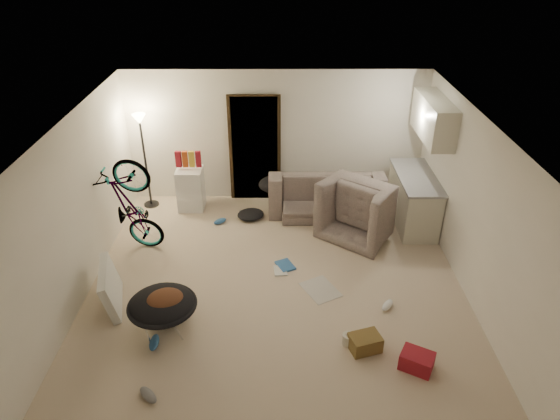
{
  "coord_description": "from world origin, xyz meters",
  "views": [
    {
      "loc": [
        0.03,
        -5.74,
        4.66
      ],
      "look_at": [
        0.06,
        0.6,
        1.05
      ],
      "focal_mm": 32.0,
      "sensor_mm": 36.0,
      "label": 1
    }
  ],
  "objects_px": {
    "drink_case_a": "(365,343)",
    "armchair": "(366,210)",
    "tv_box": "(111,287)",
    "floor_lamp": "(142,141)",
    "juicer": "(348,339)",
    "drink_case_b": "(417,361)",
    "kitchen_counter": "(413,200)",
    "bicycle": "(134,226)",
    "saucer_chair": "(163,310)",
    "mini_fridge": "(191,189)",
    "sofa": "(325,195)"
  },
  "relations": [
    {
      "from": "drink_case_a",
      "to": "armchair",
      "type": "bearing_deg",
      "value": 64.12
    },
    {
      "from": "armchair",
      "to": "drink_case_a",
      "type": "distance_m",
      "value": 2.92
    },
    {
      "from": "tv_box",
      "to": "drink_case_a",
      "type": "bearing_deg",
      "value": -28.99
    },
    {
      "from": "floor_lamp",
      "to": "juicer",
      "type": "bearing_deg",
      "value": -47.97
    },
    {
      "from": "drink_case_b",
      "to": "tv_box",
      "type": "bearing_deg",
      "value": -167.87
    },
    {
      "from": "kitchen_counter",
      "to": "tv_box",
      "type": "distance_m",
      "value": 5.24
    },
    {
      "from": "bicycle",
      "to": "saucer_chair",
      "type": "relative_size",
      "value": 1.95
    },
    {
      "from": "armchair",
      "to": "saucer_chair",
      "type": "bearing_deg",
      "value": 77.87
    },
    {
      "from": "mini_fridge",
      "to": "tv_box",
      "type": "height_order",
      "value": "mini_fridge"
    },
    {
      "from": "drink_case_b",
      "to": "sofa",
      "type": "bearing_deg",
      "value": 130.2
    },
    {
      "from": "juicer",
      "to": "bicycle",
      "type": "bearing_deg",
      "value": 146.14
    },
    {
      "from": "drink_case_b",
      "to": "juicer",
      "type": "relative_size",
      "value": 1.73
    },
    {
      "from": "kitchen_counter",
      "to": "sofa",
      "type": "bearing_deg",
      "value": 163.53
    },
    {
      "from": "armchair",
      "to": "bicycle",
      "type": "height_order",
      "value": "bicycle"
    },
    {
      "from": "floor_lamp",
      "to": "bicycle",
      "type": "height_order",
      "value": "floor_lamp"
    },
    {
      "from": "bicycle",
      "to": "tv_box",
      "type": "xyz_separation_m",
      "value": [
        0.0,
        -1.37,
        -0.16
      ]
    },
    {
      "from": "mini_fridge",
      "to": "saucer_chair",
      "type": "distance_m",
      "value": 3.36
    },
    {
      "from": "tv_box",
      "to": "juicer",
      "type": "height_order",
      "value": "tv_box"
    },
    {
      "from": "kitchen_counter",
      "to": "tv_box",
      "type": "height_order",
      "value": "kitchen_counter"
    },
    {
      "from": "kitchen_counter",
      "to": "saucer_chair",
      "type": "bearing_deg",
      "value": -144.12
    },
    {
      "from": "kitchen_counter",
      "to": "mini_fridge",
      "type": "height_order",
      "value": "kitchen_counter"
    },
    {
      "from": "armchair",
      "to": "drink_case_a",
      "type": "height_order",
      "value": "armchair"
    },
    {
      "from": "drink_case_a",
      "to": "floor_lamp",
      "type": "bearing_deg",
      "value": 115.66
    },
    {
      "from": "floor_lamp",
      "to": "kitchen_counter",
      "type": "height_order",
      "value": "floor_lamp"
    },
    {
      "from": "saucer_chair",
      "to": "drink_case_a",
      "type": "distance_m",
      "value": 2.6
    },
    {
      "from": "bicycle",
      "to": "mini_fridge",
      "type": "bearing_deg",
      "value": -17.31
    },
    {
      "from": "mini_fridge",
      "to": "tv_box",
      "type": "relative_size",
      "value": 0.87
    },
    {
      "from": "saucer_chair",
      "to": "tv_box",
      "type": "height_order",
      "value": "saucer_chair"
    },
    {
      "from": "drink_case_a",
      "to": "saucer_chair",
      "type": "bearing_deg",
      "value": 155.58
    },
    {
      "from": "bicycle",
      "to": "drink_case_b",
      "type": "relative_size",
      "value": 4.55
    },
    {
      "from": "floor_lamp",
      "to": "bicycle",
      "type": "relative_size",
      "value": 1.04
    },
    {
      "from": "bicycle",
      "to": "sofa",
      "type": "bearing_deg",
      "value": -58.64
    },
    {
      "from": "bicycle",
      "to": "juicer",
      "type": "bearing_deg",
      "value": -114.92
    },
    {
      "from": "kitchen_counter",
      "to": "juicer",
      "type": "height_order",
      "value": "kitchen_counter"
    },
    {
      "from": "bicycle",
      "to": "kitchen_counter",
      "type": "bearing_deg",
      "value": -70.6
    },
    {
      "from": "drink_case_a",
      "to": "juicer",
      "type": "xyz_separation_m",
      "value": [
        -0.2,
        0.09,
        -0.02
      ]
    },
    {
      "from": "mini_fridge",
      "to": "tv_box",
      "type": "xyz_separation_m",
      "value": [
        -0.7,
        -2.79,
        -0.1
      ]
    },
    {
      "from": "floor_lamp",
      "to": "saucer_chair",
      "type": "relative_size",
      "value": 2.03
    },
    {
      "from": "bicycle",
      "to": "drink_case_b",
      "type": "xyz_separation_m",
      "value": [
        4.0,
        -2.56,
        -0.35
      ]
    },
    {
      "from": "tv_box",
      "to": "drink_case_b",
      "type": "bearing_deg",
      "value": -31.08
    },
    {
      "from": "kitchen_counter",
      "to": "saucer_chair",
      "type": "xyz_separation_m",
      "value": [
        -3.88,
        -2.81,
        -0.06
      ]
    },
    {
      "from": "bicycle",
      "to": "mini_fridge",
      "type": "height_order",
      "value": "bicycle"
    },
    {
      "from": "bicycle",
      "to": "saucer_chair",
      "type": "height_order",
      "value": "bicycle"
    },
    {
      "from": "saucer_chair",
      "to": "drink_case_b",
      "type": "bearing_deg",
      "value": -11.27
    },
    {
      "from": "armchair",
      "to": "bicycle",
      "type": "bearing_deg",
      "value": 46.63
    },
    {
      "from": "floor_lamp",
      "to": "armchair",
      "type": "relative_size",
      "value": 1.54
    },
    {
      "from": "sofa",
      "to": "mini_fridge",
      "type": "height_order",
      "value": "mini_fridge"
    },
    {
      "from": "sofa",
      "to": "drink_case_b",
      "type": "relative_size",
      "value": 5.49
    },
    {
      "from": "drink_case_a",
      "to": "bicycle",
      "type": "bearing_deg",
      "value": 129.29
    },
    {
      "from": "kitchen_counter",
      "to": "armchair",
      "type": "height_order",
      "value": "kitchen_counter"
    }
  ]
}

